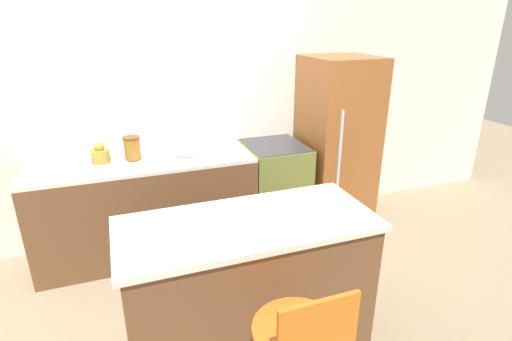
% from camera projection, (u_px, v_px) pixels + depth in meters
% --- Properties ---
extents(ground_plane, '(14.00, 14.00, 0.00)m').
position_uv_depth(ground_plane, '(189.00, 263.00, 3.59)').
color(ground_plane, '#998466').
extents(wall_back, '(8.00, 0.06, 2.60)m').
position_uv_depth(wall_back, '(166.00, 105.00, 3.72)').
color(wall_back, white).
rests_on(wall_back, ground_plane).
extents(back_counter, '(1.91, 0.65, 0.91)m').
position_uv_depth(back_counter, '(147.00, 207.00, 3.63)').
color(back_counter, brown).
rests_on(back_counter, ground_plane).
extents(kitchen_island, '(1.60, 0.70, 0.91)m').
position_uv_depth(kitchen_island, '(248.00, 282.00, 2.61)').
color(kitchen_island, brown).
rests_on(kitchen_island, ground_plane).
extents(oven_range, '(0.56, 0.66, 0.91)m').
position_uv_depth(oven_range, '(274.00, 188.00, 4.02)').
color(oven_range, olive).
rests_on(oven_range, ground_plane).
extents(refrigerator, '(0.65, 0.72, 1.72)m').
position_uv_depth(refrigerator, '(336.00, 143.00, 4.07)').
color(refrigerator, '#995628').
rests_on(refrigerator, ground_plane).
extents(kettle, '(0.16, 0.16, 0.18)m').
position_uv_depth(kettle, '(100.00, 154.00, 3.37)').
color(kettle, '#B29333').
rests_on(kettle, back_counter).
extents(mixing_bowl, '(0.25, 0.25, 0.09)m').
position_uv_depth(mixing_bowl, '(187.00, 148.00, 3.62)').
color(mixing_bowl, white).
rests_on(mixing_bowl, back_counter).
extents(canister_jar, '(0.15, 0.15, 0.20)m').
position_uv_depth(canister_jar, '(132.00, 148.00, 3.45)').
color(canister_jar, '#9E6623').
rests_on(canister_jar, back_counter).
extents(fruit_bowl, '(0.26, 0.26, 0.06)m').
position_uv_depth(fruit_bowl, '(247.00, 226.00, 2.33)').
color(fruit_bowl, white).
rests_on(fruit_bowl, kitchen_island).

